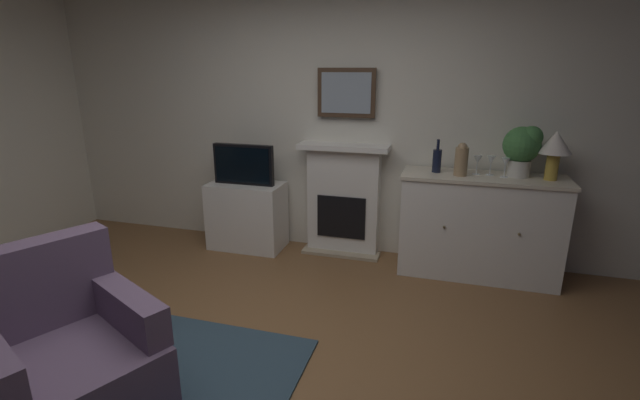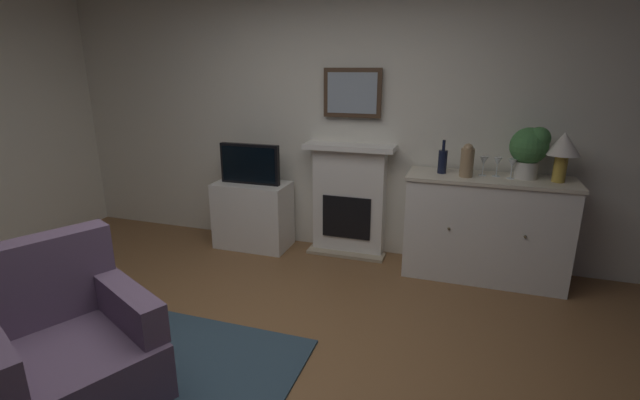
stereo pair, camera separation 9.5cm
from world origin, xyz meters
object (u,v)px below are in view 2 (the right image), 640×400
object	(u,v)px
table_lamp	(563,147)
wine_glass_right	(512,164)
fireplace_unit	(349,200)
wine_glass_left	(484,162)
vase_decorative	(467,160)
potted_plant_small	(530,148)
framed_picture	(352,93)
sideboard_cabinet	(485,228)
tv_set	(250,164)
armchair	(64,346)
wine_bottle	(443,161)
wine_glass_center	(498,162)
tv_cabinet	(253,215)

from	to	relation	value
table_lamp	wine_glass_right	xyz separation A→B (m)	(-0.35, -0.01, -0.16)
fireplace_unit	wine_glass_left	xyz separation A→B (m)	(1.20, -0.14, 0.49)
vase_decorative	potted_plant_small	xyz separation A→B (m)	(0.48, 0.10, 0.12)
framed_picture	sideboard_cabinet	distance (m)	1.70
vase_decorative	tv_set	distance (m)	2.05
framed_picture	armchair	bearing A→B (deg)	-108.77
table_lamp	tv_set	bearing A→B (deg)	-179.83
potted_plant_small	armchair	distance (m)	3.53
table_lamp	wine_glass_left	bearing A→B (deg)	176.70
framed_picture	tv_set	size ratio (longest dim) A/B	0.89
fireplace_unit	framed_picture	world-z (taller)	framed_picture
wine_glass_right	framed_picture	bearing A→B (deg)	170.70
fireplace_unit	wine_bottle	bearing A→B (deg)	-10.27
wine_bottle	wine_glass_right	bearing A→B (deg)	-3.15
wine_glass_center	sideboard_cabinet	bearing A→B (deg)	-138.76
fireplace_unit	tv_set	xyz separation A→B (m)	(-0.98, -0.19, 0.33)
sideboard_cabinet	vase_decorative	size ratio (longest dim) A/B	4.86
wine_bottle	tv_set	distance (m)	1.85
table_lamp	tv_cabinet	distance (m)	2.88
wine_bottle	vase_decorative	bearing A→B (deg)	-19.29
table_lamp	wine_glass_center	size ratio (longest dim) A/B	2.42
vase_decorative	tv_cabinet	distance (m)	2.17
vase_decorative	armchair	distance (m)	3.12
vase_decorative	wine_glass_right	bearing A→B (deg)	6.40
sideboard_cabinet	vase_decorative	world-z (taller)	vase_decorative
table_lamp	tv_cabinet	world-z (taller)	table_lamp
wine_glass_right	potted_plant_small	size ratio (longest dim) A/B	0.38
wine_bottle	wine_glass_center	size ratio (longest dim) A/B	1.76
wine_glass_right	tv_set	size ratio (longest dim) A/B	0.27
tv_cabinet	wine_glass_center	bearing A→B (deg)	0.57
sideboard_cabinet	wine_glass_left	xyz separation A→B (m)	(-0.07, 0.03, 0.58)
vase_decorative	armchair	world-z (taller)	vase_decorative
wine_glass_left	framed_picture	bearing A→B (deg)	171.04
fireplace_unit	framed_picture	xyz separation A→B (m)	(0.00, 0.05, 1.02)
tv_cabinet	tv_set	distance (m)	0.54
sideboard_cabinet	tv_cabinet	world-z (taller)	sideboard_cabinet
framed_picture	vase_decorative	distance (m)	1.22
sideboard_cabinet	armchair	size ratio (longest dim) A/B	1.29
tv_set	armchair	distance (m)	2.43
wine_glass_left	armchair	world-z (taller)	wine_glass_left
wine_bottle	tv_cabinet	xyz separation A→B (m)	(-1.84, -0.01, -0.68)
fireplace_unit	vase_decorative	distance (m)	1.20
sideboard_cabinet	armchair	world-z (taller)	armchair
potted_plant_small	armchair	world-z (taller)	potted_plant_small
wine_bottle	wine_glass_left	distance (m)	0.33
sideboard_cabinet	table_lamp	xyz separation A→B (m)	(0.51, 0.00, 0.74)
wine_glass_left	wine_glass_right	distance (m)	0.22
wine_bottle	vase_decorative	world-z (taller)	wine_bottle
fireplace_unit	tv_cabinet	xyz separation A→B (m)	(-0.98, -0.16, -0.21)
wine_bottle	wine_glass_center	xyz separation A→B (m)	(0.44, 0.02, 0.01)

